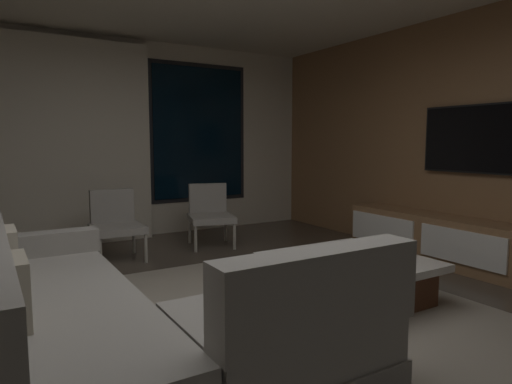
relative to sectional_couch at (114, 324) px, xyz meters
The scene contains 11 objects.
floor 0.92m from the sectional_couch, ahead, with size 9.20×9.20×0.00m, color #473D33.
back_wall_with_window 3.91m from the sectional_couch, 77.62° to the left, with size 6.60×0.30×2.70m.
media_wall 4.07m from the sectional_couch, ahead, with size 0.12×7.80×2.70m.
area_rug 1.25m from the sectional_couch, ahead, with size 3.20×3.80×0.01m, color gray.
sectional_couch is the anchor object (origin of this frame).
coffee_table 1.98m from the sectional_couch, ahead, with size 1.16×1.16×0.36m.
book_stack_on_coffee_table 1.84m from the sectional_couch, ahead, with size 0.28×0.20×0.05m.
accent_chair_near_window 3.25m from the sectional_couch, 54.91° to the left, with size 0.67×0.68×0.78m.
accent_chair_by_curtain 2.65m from the sectional_couch, 75.71° to the left, with size 0.55×0.57×0.78m.
media_console 3.64m from the sectional_couch, ahead, with size 0.46×3.10×0.52m.
mounted_tv 3.97m from the sectional_couch, ahead, with size 0.05×1.24×0.72m.
Camera 1 is at (-1.44, -2.57, 1.32)m, focal length 31.53 mm.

